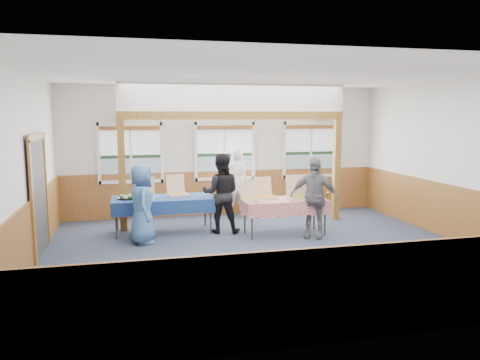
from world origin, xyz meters
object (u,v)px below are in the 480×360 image
table_left (163,200)px  man_blue (142,204)px  table_right (285,202)px  woman_black (221,193)px  person_grey (314,197)px  woman_white (236,183)px

table_left → man_blue: bearing=-131.2°
table_right → woman_black: bearing=135.0°
table_right → person_grey: bearing=-58.7°
man_blue → person_grey: 3.44m
woman_white → woman_black: (-0.65, -1.40, -0.00)m
table_right → woman_white: woman_white is taller
woman_white → person_grey: (1.11, -2.26, -0.02)m
man_blue → person_grey: (3.42, -0.36, 0.04)m
table_left → person_grey: person_grey is taller
woman_black → man_blue: (-1.67, -0.49, -0.06)m
woman_black → person_grey: woman_black is taller
table_right → person_grey: person_grey is taller
woman_white → man_blue: (-2.31, -1.89, -0.06)m
table_right → person_grey: size_ratio=1.15×
table_right → woman_black: 1.37m
woman_black → table_left: bearing=0.5°
table_left → woman_white: 2.17m
table_left → woman_black: woman_black is taller
table_right → man_blue: man_blue is taller
table_left → woman_black: (1.21, -0.29, 0.14)m
woman_white → man_blue: 2.99m
table_right → man_blue: size_ratio=1.22×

